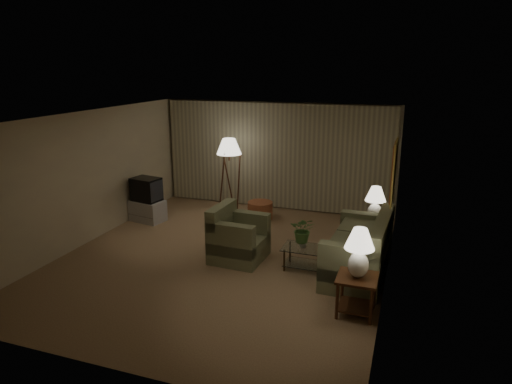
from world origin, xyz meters
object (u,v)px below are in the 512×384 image
crt_tv (146,189)px  table_lamp_near (359,249)px  side_table_far (373,230)px  side_table_near (357,288)px  table_lamp_far (375,201)px  floor_lamp (229,174)px  vase (303,244)px  coffee_table (311,256)px  sofa (358,252)px  tv_cabinet (148,211)px  armchair (239,239)px  ottoman (260,210)px

crt_tv → table_lamp_near: bearing=-16.2°
table_lamp_near → side_table_far: bearing=90.0°
side_table_near → side_table_far: (0.00, 2.60, -0.01)m
crt_tv → table_lamp_far: bearing=10.3°
floor_lamp → vase: floor_lamp is taller
side_table_near → table_lamp_far: bearing=90.0°
table_lamp_far → coffee_table: size_ratio=0.70×
sofa → table_lamp_far: (0.15, 1.25, 0.59)m
floor_lamp → tv_cabinet: bearing=-142.8°
armchair → ottoman: armchair is taller
table_lamp_near → coffee_table: bearing=127.7°
coffee_table → crt_tv: size_ratio=1.42×
sofa → tv_cabinet: sofa is taller
tv_cabinet → crt_tv: size_ratio=1.22×
table_lamp_near → ottoman: bearing=126.7°
sofa → vase: sofa is taller
armchair → floor_lamp: floor_lamp is taller
armchair → vase: 1.24m
vase → table_lamp_far: bearing=50.4°
armchair → table_lamp_near: (2.35, -1.28, 0.63)m
side_table_far → crt_tv: size_ratio=0.85×
tv_cabinet → floor_lamp: bearing=47.7°
sofa → tv_cabinet: 5.21m
table_lamp_far → floor_lamp: size_ratio=0.38×
armchair → floor_lamp: (-1.24, 2.56, 0.57)m
table_lamp_near → floor_lamp: floor_lamp is taller
floor_lamp → coffee_table: bearing=-44.6°
side_table_far → vase: size_ratio=4.32×
armchair → ottoman: size_ratio=1.77×
tv_cabinet → floor_lamp: 2.14m
ottoman → side_table_far: bearing=-21.6°
crt_tv → vase: size_ratio=5.11×
side_table_far → table_lamp_near: bearing=-90.0°
vase → armchair: bearing=178.8°
side_table_far → floor_lamp: floor_lamp is taller
armchair → side_table_far: (2.35, 1.32, -0.00)m
floor_lamp → ottoman: bearing=-10.1°
table_lamp_far → crt_tv: 5.21m
tv_cabinet → crt_tv: (0.00, 0.00, 0.52)m
sofa → ottoman: sofa is taller
sofa → table_lamp_near: bearing=9.3°
sofa → table_lamp_far: size_ratio=2.89×
crt_tv → vase: crt_tv is taller
floor_lamp → table_lamp_far: bearing=-19.0°
crt_tv → vase: (4.08, -1.37, -0.29)m
armchair → coffee_table: bearing=-88.3°
sofa → side_table_near: sofa is taller
side_table_near → sofa: bearing=96.3°
coffee_table → crt_tv: 4.48m
crt_tv → ottoman: (2.45, 1.06, -0.57)m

